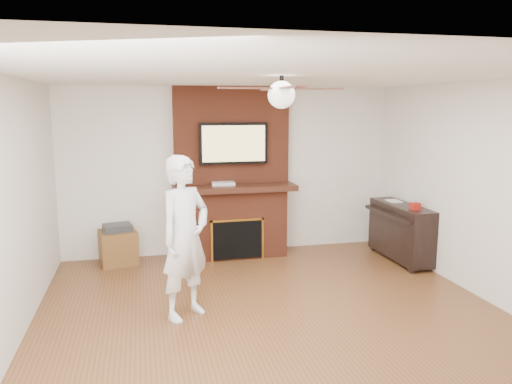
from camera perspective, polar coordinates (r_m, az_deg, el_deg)
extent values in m
cube|color=#59341A|center=(5.34, 2.70, -15.81)|extent=(5.36, 5.86, 0.18)
cube|color=white|center=(4.83, 2.96, 14.23)|extent=(5.36, 5.86, 0.18)
cube|color=silver|center=(7.64, -3.03, 2.53)|extent=(5.36, 0.18, 2.50)
cube|color=silver|center=(2.43, 22.18, -14.44)|extent=(5.36, 0.18, 2.50)
cube|color=silver|center=(6.14, 26.76, -0.31)|extent=(0.18, 5.86, 2.50)
cube|color=brown|center=(7.45, -2.52, -3.52)|extent=(1.50, 0.50, 1.00)
cube|color=black|center=(7.31, -2.51, 0.55)|extent=(1.78, 0.64, 0.08)
cube|color=brown|center=(7.41, -2.81, 6.50)|extent=(1.70, 0.20, 1.42)
cube|color=black|center=(7.25, -2.13, -5.47)|extent=(0.70, 0.06, 0.55)
cube|color=#BF8C2D|center=(7.18, -2.14, -3.25)|extent=(0.78, 0.02, 0.03)
cube|color=#BF8C2D|center=(7.19, -5.07, -5.65)|extent=(0.03, 0.02, 0.61)
cube|color=#BF8C2D|center=(7.33, 0.77, -5.31)|extent=(0.03, 0.02, 0.61)
cube|color=black|center=(7.27, -2.59, 5.57)|extent=(1.00, 0.07, 0.60)
cube|color=tan|center=(7.24, -2.54, 5.55)|extent=(0.92, 0.01, 0.52)
cylinder|color=black|center=(4.82, 2.94, 12.34)|extent=(0.04, 0.04, 0.14)
sphere|color=white|center=(4.81, 2.93, 11.03)|extent=(0.26, 0.26, 0.26)
cube|color=black|center=(4.92, 6.71, 11.65)|extent=(0.55, 0.11, 0.01)
cube|color=black|center=(5.13, 1.90, 11.63)|extent=(0.11, 0.55, 0.01)
cube|color=black|center=(4.74, -0.99, 11.79)|extent=(0.55, 0.11, 0.01)
cube|color=black|center=(4.50, 4.12, 11.87)|extent=(0.11, 0.55, 0.01)
imported|color=white|center=(5.27, -8.11, -5.18)|extent=(0.76, 0.72, 1.72)
cube|color=brown|center=(7.38, -15.47, -6.10)|extent=(0.58, 0.58, 0.48)
cube|color=#2D2D2F|center=(7.31, -15.57, -3.95)|extent=(0.43, 0.37, 0.10)
cube|color=black|center=(7.52, 16.24, -4.29)|extent=(0.40, 1.27, 0.77)
cube|color=black|center=(7.01, 17.47, -6.19)|extent=(0.06, 0.10, 0.68)
cube|color=black|center=(7.96, 13.39, -4.10)|extent=(0.06, 0.10, 0.68)
cube|color=black|center=(7.36, 14.89, -2.44)|extent=(0.17, 1.16, 0.05)
cube|color=silver|center=(7.65, 15.50, -1.00)|extent=(0.17, 0.24, 0.01)
cube|color=maroon|center=(7.15, 17.73, -1.55)|extent=(0.12, 0.12, 0.09)
cube|color=silver|center=(7.26, -3.77, 0.97)|extent=(0.34, 0.21, 0.05)
cylinder|color=#C34D17|center=(7.36, -2.98, -7.27)|extent=(0.07, 0.07, 0.11)
cylinder|color=#42752E|center=(7.42, -2.92, -7.16)|extent=(0.07, 0.07, 0.10)
cylinder|color=beige|center=(7.43, -1.06, -7.11)|extent=(0.07, 0.07, 0.11)
cylinder|color=teal|center=(7.40, -1.18, -7.30)|extent=(0.07, 0.07, 0.08)
cylinder|color=#B7AE92|center=(7.41, -1.54, -7.15)|extent=(0.07, 0.07, 0.11)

